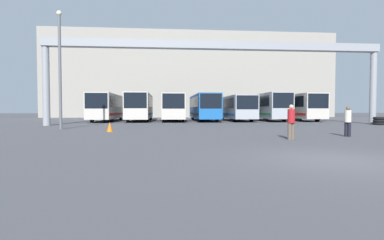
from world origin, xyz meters
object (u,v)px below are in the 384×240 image
Objects in this scene: bus_slot_2 at (172,106)px; lamp_post at (60,65)px; bus_slot_0 at (107,106)px; bus_slot_5 at (266,105)px; bus_slot_3 at (204,106)px; tire_stack at (379,121)px; pedestrian_mid_right at (291,121)px; bus_slot_1 at (140,106)px; pedestrian_near_right at (348,121)px; bus_slot_4 at (236,107)px; traffic_cone at (110,127)px; bus_slot_6 at (297,106)px.

bus_slot_2 is 17.10m from lamp_post.
bus_slot_0 is 19.38m from bus_slot_5.
bus_slot_0 is at bearing 88.21° from lamp_post.
tire_stack is (14.58, -11.30, -1.45)m from bus_slot_3.
tire_stack is at bearing 34.96° from pedestrian_mid_right.
bus_slot_2 is 1.42× the size of lamp_post.
bus_slot_2 is 0.98× the size of bus_slot_3.
bus_slot_1 is 1.09× the size of bus_slot_5.
bus_slot_5 is at bearing -3.83° from bus_slot_3.
lamp_post is at bearing -172.37° from tire_stack.
bus_slot_3 is (11.62, 0.14, -0.01)m from bus_slot_0.
bus_slot_0 reaches higher than pedestrian_near_right.
bus_slot_1 is at bearing 176.12° from bus_slot_4.
tire_stack is (9.86, 10.72, -0.47)m from pedestrian_near_right.
traffic_cone is at bearing 142.00° from pedestrian_mid_right.
bus_slot_4 is 17.24× the size of traffic_cone.
bus_slot_4 is at bearing -176.02° from bus_slot_5.
pedestrian_mid_right is 2.71× the size of traffic_cone.
bus_slot_1 reaches higher than bus_slot_2.
pedestrian_near_right is (8.59, -21.90, -0.97)m from bus_slot_2.
pedestrian_near_right is at bearing -108.10° from bus_slot_6.
pedestrian_near_right is (0.84, -21.24, -0.88)m from bus_slot_4.
bus_slot_3 is at bearing 1.90° from bus_slot_2.
pedestrian_mid_right is 1.58× the size of tire_stack.
bus_slot_6 is (19.37, -0.88, -0.01)m from bus_slot_1.
traffic_cone is at bearing -91.46° from bus_slot_1.
lamp_post is at bearing -144.10° from bus_slot_5.
tire_stack is (22.33, -11.30, -1.49)m from bus_slot_1.
lamp_post is at bearing -91.79° from bus_slot_0.
pedestrian_mid_right is at bearing -115.10° from bus_slot_6.
tire_stack is (18.45, -11.18, -1.45)m from bus_slot_2.
bus_slot_3 is at bearing 142.21° from tire_stack.
bus_slot_6 is 10.93m from tire_stack.
tire_stack is at bearing -31.20° from bus_slot_2.
bus_slot_0 is at bearing -179.93° from bus_slot_2.
bus_slot_3 is 1.15× the size of bus_slot_4.
bus_slot_1 is 7.32× the size of pedestrian_mid_right.
bus_slot_1 is 11.56× the size of tire_stack.
bus_slot_3 is 22.55m from pedestrian_near_right.
bus_slot_1 reaches higher than bus_slot_0.
bus_slot_5 reaches higher than bus_slot_1.
lamp_post is at bearing -119.10° from bus_slot_2.
bus_slot_2 is 1.15× the size of bus_slot_6.
bus_slot_3 is 18.51m from tire_stack.
bus_slot_6 is at bearing 118.54° from pedestrian_near_right.
bus_slot_1 is at bearing 88.54° from traffic_cone.
pedestrian_near_right is at bearing -23.06° from lamp_post.
bus_slot_1 is at bearing 178.11° from bus_slot_2.
bus_slot_1 reaches higher than pedestrian_near_right.
tire_stack is (22.78, 6.30, 0.06)m from traffic_cone.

